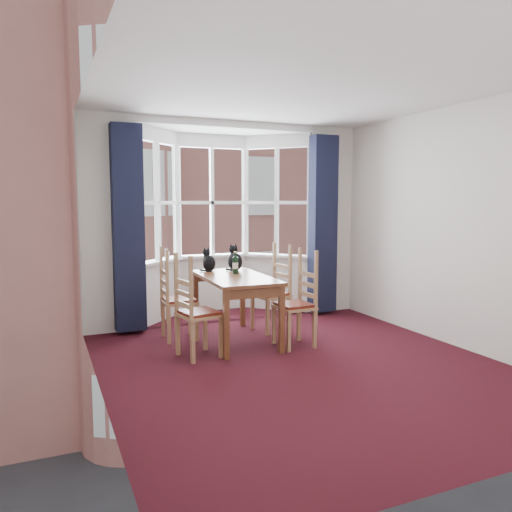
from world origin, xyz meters
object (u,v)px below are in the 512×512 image
dining_table (235,284)px  chair_left_near (191,315)px  wine_bottle (235,264)px  chair_right_far (276,294)px  candle_short (177,255)px  cat_left (209,262)px  candle_tall (167,256)px  chair_left_far (172,302)px  cat_right (235,260)px  chair_right_near (301,306)px

dining_table → chair_left_near: size_ratio=1.55×
dining_table → wine_bottle: wine_bottle is taller
chair_right_far → candle_short: size_ratio=8.39×
cat_left → candle_tall: (-0.34, 0.85, 0.01)m
chair_left_far → cat_right: size_ratio=2.63×
chair_right_far → candle_tall: (-1.19, 1.10, 0.45)m
dining_table → candle_short: bearing=103.9°
chair_left_far → candle_short: bearing=72.3°
chair_right_near → cat_right: bearing=116.7°
chair_right_near → cat_right: cat_right is taller
chair_right_near → chair_right_far: size_ratio=1.00×
chair_right_near → cat_left: size_ratio=2.99×
candle_tall → chair_left_near: bearing=-95.6°
dining_table → chair_right_far: chair_right_far is taller
chair_left_far → cat_right: (0.87, 0.11, 0.46)m
dining_table → cat_right: size_ratio=4.06×
cat_left → candle_short: size_ratio=2.80×
dining_table → cat_left: (-0.16, 0.54, 0.22)m
chair_right_far → chair_left_near: bearing=-151.8°
chair_right_far → candle_short: bearing=132.9°
dining_table → chair_left_near: bearing=-147.1°
cat_right → candle_short: cat_right is taller
dining_table → chair_right_near: bearing=-36.0°
dining_table → chair_left_near: chair_left_near is taller
candle_short → chair_right_near: bearing=-62.2°
chair_right_near → wine_bottle: 0.97m
chair_left_near → chair_left_far: 0.80m
cat_left → candle_tall: size_ratio=2.69×
chair_left_near → chair_left_far: same height
dining_table → cat_left: cat_left is taller
chair_left_near → candle_short: size_ratio=8.39×
chair_left_near → chair_right_near: size_ratio=1.00×
cat_right → candle_tall: size_ratio=3.06×
chair_right_far → wine_bottle: wine_bottle is taller
chair_left_far → chair_right_near: same height
chair_left_far → chair_left_near: bearing=-88.8°
dining_table → chair_right_near: size_ratio=1.55×
chair_right_far → candle_tall: bearing=137.4°
chair_right_near → cat_right: size_ratio=2.63×
candle_short → cat_left: bearing=-77.5°
cat_right → wine_bottle: cat_right is taller
cat_left → cat_right: (0.33, -0.07, 0.02)m
cat_left → cat_right: bearing=-12.1°
dining_table → candle_tall: bearing=109.6°
candle_short → dining_table: bearing=-76.1°
chair_right_near → chair_right_far: bearing=86.4°
chair_right_near → candle_tall: bearing=121.5°
dining_table → wine_bottle: size_ratio=5.13×
chair_left_near → chair_right_far: (1.37, 0.73, 0.00)m
candle_short → candle_tall: bearing=-168.1°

